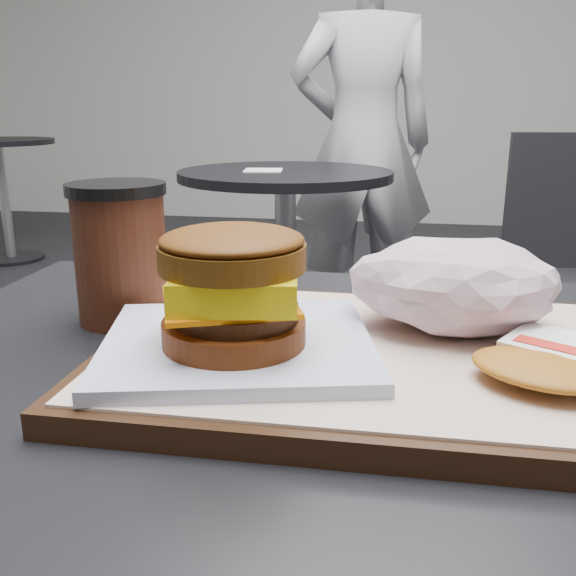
# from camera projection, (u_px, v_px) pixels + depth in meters

# --- Properties ---
(serving_tray) EXTENTS (0.38, 0.28, 0.02)m
(serving_tray) POSITION_uv_depth(u_px,v_px,m) (362.00, 357.00, 0.48)
(serving_tray) COLOR black
(serving_tray) RESTS_ON customer_table
(breakfast_sandwich) EXTENTS (0.22, 0.21, 0.09)m
(breakfast_sandwich) POSITION_uv_depth(u_px,v_px,m) (235.00, 302.00, 0.44)
(breakfast_sandwich) COLOR white
(breakfast_sandwich) RESTS_ON serving_tray
(hash_brown) EXTENTS (0.14, 0.12, 0.02)m
(hash_brown) POSITION_uv_depth(u_px,v_px,m) (561.00, 363.00, 0.41)
(hash_brown) COLOR white
(hash_brown) RESTS_ON serving_tray
(crumpled_wrapper) EXTENTS (0.16, 0.13, 0.07)m
(crumpled_wrapper) POSITION_uv_depth(u_px,v_px,m) (454.00, 284.00, 0.50)
(crumpled_wrapper) COLOR silver
(crumpled_wrapper) RESTS_ON serving_tray
(coffee_cup) EXTENTS (0.09, 0.09, 0.13)m
(coffee_cup) POSITION_uv_depth(u_px,v_px,m) (120.00, 252.00, 0.57)
(coffee_cup) COLOR #3A180D
(coffee_cup) RESTS_ON customer_table
(neighbor_table) EXTENTS (0.70, 0.70, 0.75)m
(neighbor_table) POSITION_uv_depth(u_px,v_px,m) (285.00, 231.00, 2.14)
(neighbor_table) COLOR black
(neighbor_table) RESTS_ON ground
(napkin) EXTENTS (0.13, 0.13, 0.00)m
(napkin) POSITION_uv_depth(u_px,v_px,m) (263.00, 170.00, 2.07)
(napkin) COLOR white
(napkin) RESTS_ON neighbor_table
(neighbor_chair) EXTENTS (0.62, 0.46, 0.88)m
(neighbor_chair) POSITION_uv_depth(u_px,v_px,m) (526.00, 255.00, 1.97)
(neighbor_chair) COLOR #AFAFB5
(neighbor_chair) RESTS_ON ground
(patron) EXTENTS (0.67, 0.52, 1.62)m
(patron) POSITION_uv_depth(u_px,v_px,m) (363.00, 143.00, 2.56)
(patron) COLOR silver
(patron) RESTS_ON ground
(bg_table_mid) EXTENTS (0.66, 0.66, 0.75)m
(bg_table_mid) POSITION_uv_depth(u_px,v_px,m) (1.00, 170.00, 3.94)
(bg_table_mid) COLOR black
(bg_table_mid) RESTS_ON ground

